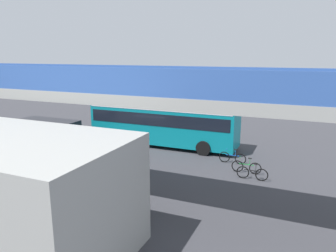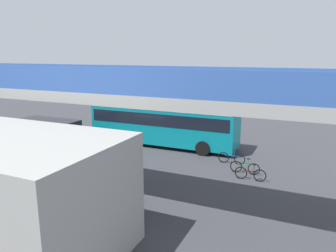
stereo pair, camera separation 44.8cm
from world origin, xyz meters
name	(u,v)px [view 1 (the left image)]	position (x,y,z in m)	size (l,w,h in m)	color
ground	(156,145)	(0.00, 0.00, 0.00)	(80.00, 80.00, 0.00)	#38383D
city_bus	(163,121)	(-0.50, -0.13, 1.88)	(11.54, 2.85, 3.15)	#0C8493
parked_van	(48,131)	(7.44, 3.59, 1.18)	(4.80, 2.17, 2.05)	black
bicycle_blue	(232,158)	(-6.42, 2.03, 0.37)	(1.77, 0.44, 0.96)	black
bicycle_green	(246,167)	(-7.56, 3.45, 0.37)	(1.77, 0.44, 0.96)	black
bicycle_black	(252,173)	(-8.05, 4.37, 0.37)	(1.77, 0.44, 0.96)	black
pedestrian	(112,143)	(1.69, 3.71, 0.89)	(0.38, 0.38, 1.79)	#2D2D38
lane_dash_leftmost	(213,144)	(-4.00, -2.06, 0.00)	(2.00, 0.20, 0.01)	silver
lane_dash_left	(167,138)	(0.00, -2.06, 0.00)	(2.00, 0.20, 0.01)	silver
lane_dash_centre	(126,134)	(4.00, -2.06, 0.00)	(2.00, 0.20, 0.01)	silver
pedestrian_overpass	(72,100)	(0.00, 9.52, 4.78)	(31.62, 2.60, 6.43)	#9E9E99
station_building	(7,193)	(-0.85, 14.40, 2.10)	(9.00, 5.04, 4.20)	#9E9E99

